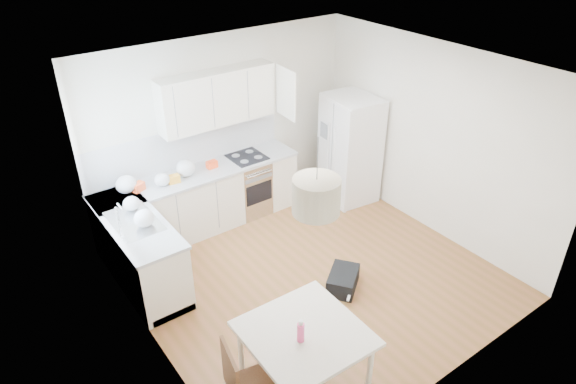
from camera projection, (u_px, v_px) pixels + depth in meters
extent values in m
plane|color=brown|center=(311.00, 274.00, 6.69)|extent=(4.20, 4.20, 0.00)
plane|color=white|center=(316.00, 71.00, 5.33)|extent=(4.20, 4.20, 0.00)
plane|color=silver|center=(223.00, 127.00, 7.47)|extent=(4.20, 0.00, 4.20)
plane|color=silver|center=(143.00, 247.00, 4.94)|extent=(0.00, 4.20, 4.20)
plane|color=silver|center=(432.00, 140.00, 7.08)|extent=(0.00, 4.20, 4.20)
cube|color=#BFE0F9|center=(97.00, 166.00, 5.54)|extent=(0.02, 1.00, 1.00)
cube|color=white|center=(202.00, 202.00, 7.42)|extent=(3.00, 0.60, 0.88)
cube|color=white|center=(138.00, 251.00, 6.39)|extent=(0.60, 1.80, 0.88)
cube|color=#A0A2A5|center=(199.00, 174.00, 7.18)|extent=(3.02, 0.64, 0.04)
cube|color=#A0A2A5|center=(133.00, 221.00, 6.15)|extent=(0.64, 1.82, 0.04)
cube|color=white|center=(187.00, 146.00, 7.23)|extent=(3.00, 0.01, 0.58)
cube|color=white|center=(104.00, 206.00, 5.85)|extent=(0.01, 1.80, 0.58)
cube|color=white|center=(217.00, 98.00, 7.02)|extent=(1.70, 0.32, 0.75)
cube|color=beige|center=(305.00, 334.00, 4.71)|extent=(1.07, 1.07, 0.04)
cylinder|color=white|center=(369.00, 374.00, 4.82)|extent=(0.05, 0.05, 0.78)
cylinder|color=white|center=(241.00, 356.00, 5.01)|extent=(0.05, 0.05, 0.78)
cylinder|color=white|center=(313.00, 319.00, 5.44)|extent=(0.05, 0.05, 0.78)
cylinder|color=#EE427E|center=(301.00, 331.00, 4.55)|extent=(0.08, 0.08, 0.24)
cube|color=black|center=(343.00, 280.00, 6.41)|extent=(0.60, 0.56, 0.23)
cylinder|color=beige|center=(316.00, 196.00, 4.15)|extent=(0.41, 0.41, 0.31)
ellipsoid|color=silver|center=(126.00, 184.00, 6.63)|extent=(0.27, 0.23, 0.25)
ellipsoid|color=silver|center=(162.00, 180.00, 6.80)|extent=(0.21, 0.18, 0.19)
ellipsoid|color=silver|center=(186.00, 168.00, 7.02)|extent=(0.27, 0.23, 0.24)
ellipsoid|color=silver|center=(131.00, 204.00, 6.28)|extent=(0.21, 0.17, 0.19)
ellipsoid|color=silver|center=(144.00, 218.00, 5.96)|extent=(0.24, 0.21, 0.22)
cube|color=#FA4216|center=(212.00, 164.00, 7.27)|extent=(0.16, 0.11, 0.10)
cube|color=orange|center=(174.00, 179.00, 6.89)|extent=(0.17, 0.12, 0.11)
cube|color=#D5421A|center=(138.00, 187.00, 6.71)|extent=(0.19, 0.16, 0.11)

